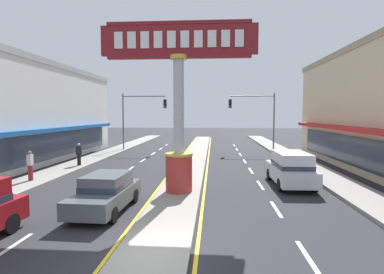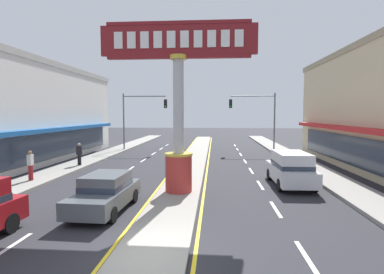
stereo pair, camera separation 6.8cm
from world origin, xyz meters
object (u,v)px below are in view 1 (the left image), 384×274
(suv_near_right_lane, at_px, (291,168))
(pedestrian_near_kerb, at_px, (30,164))
(district_sign, at_px, (179,106))
(sedan_far_right_lane, at_px, (106,192))
(traffic_light_right_side, at_px, (257,112))
(traffic_light_left_side, at_px, (139,112))
(storefront_left, at_px, (15,113))
(pedestrian_far_side, at_px, (79,153))

(suv_near_right_lane, xyz_separation_m, pedestrian_near_kerb, (-14.84, -0.46, 0.17))
(district_sign, bearing_deg, sedan_far_right_lane, -133.78)
(traffic_light_right_side, height_order, sedan_far_right_lane, traffic_light_right_side)
(district_sign, relative_size, traffic_light_left_side, 1.34)
(storefront_left, relative_size, suv_near_right_lane, 5.08)
(sedan_far_right_lane, relative_size, pedestrian_far_side, 2.62)
(storefront_left, relative_size, traffic_light_right_side, 3.79)
(sedan_far_right_lane, bearing_deg, storefront_left, 134.24)
(traffic_light_left_side, height_order, pedestrian_far_side, traffic_light_left_side)
(suv_near_right_lane, height_order, sedan_far_right_lane, suv_near_right_lane)
(traffic_light_right_side, bearing_deg, pedestrian_far_side, -143.59)
(traffic_light_left_side, bearing_deg, pedestrian_near_kerb, -99.02)
(traffic_light_left_side, relative_size, sedan_far_right_lane, 1.42)
(traffic_light_left_side, height_order, traffic_light_right_side, same)
(district_sign, distance_m, pedestrian_far_side, 11.41)
(traffic_light_right_side, distance_m, suv_near_right_lane, 15.98)
(suv_near_right_lane, bearing_deg, pedestrian_near_kerb, -178.24)
(sedan_far_right_lane, distance_m, pedestrian_far_side, 11.38)
(pedestrian_near_kerb, xyz_separation_m, pedestrian_far_side, (0.50, 5.31, -0.04))
(pedestrian_far_side, bearing_deg, storefront_left, 158.36)
(district_sign, relative_size, storefront_left, 0.35)
(traffic_light_right_side, bearing_deg, traffic_light_left_side, -178.88)
(pedestrian_near_kerb, bearing_deg, storefront_left, 127.56)
(district_sign, relative_size, suv_near_right_lane, 1.80)
(traffic_light_left_side, bearing_deg, traffic_light_right_side, 1.12)
(suv_near_right_lane, bearing_deg, traffic_light_right_side, 88.96)
(traffic_light_left_side, relative_size, pedestrian_far_side, 3.72)
(storefront_left, height_order, suv_near_right_lane, storefront_left)
(traffic_light_right_side, bearing_deg, sedan_far_right_lane, -113.56)
(district_sign, height_order, pedestrian_near_kerb, district_sign)
(traffic_light_right_side, relative_size, sedan_far_right_lane, 1.42)
(traffic_light_right_side, relative_size, pedestrian_near_kerb, 3.60)
(district_sign, height_order, sedan_far_right_lane, district_sign)
(traffic_light_left_side, bearing_deg, sedan_far_right_lane, -80.05)
(traffic_light_right_side, bearing_deg, storefront_left, -158.94)
(storefront_left, bearing_deg, pedestrian_far_side, -21.64)
(district_sign, height_order, pedestrian_far_side, district_sign)
(pedestrian_near_kerb, bearing_deg, traffic_light_left_side, 80.98)
(traffic_light_left_side, xyz_separation_m, suv_near_right_lane, (12.33, -15.39, -3.26))
(district_sign, bearing_deg, traffic_light_right_side, 70.55)
(storefront_left, distance_m, pedestrian_near_kerb, 10.43)
(sedan_far_right_lane, height_order, pedestrian_far_side, pedestrian_far_side)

